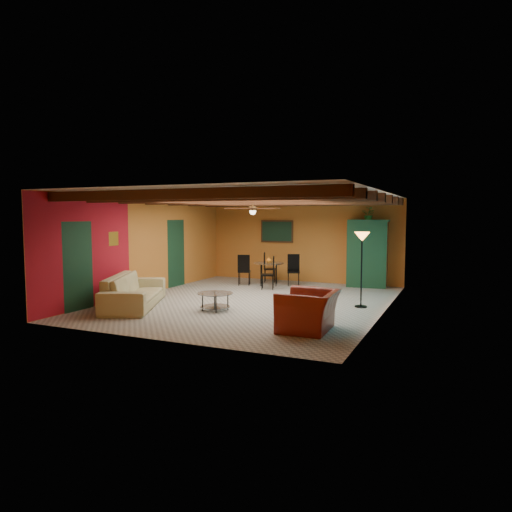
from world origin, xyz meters
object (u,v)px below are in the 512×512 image
at_px(floor_lamp, 361,270).
at_px(potted_plant, 369,214).
at_px(coffee_table, 215,301).
at_px(vase, 269,251).
at_px(dining_table, 269,270).
at_px(armchair, 309,311).
at_px(armoire, 368,254).
at_px(sofa, 134,291).

bearing_deg(floor_lamp, potted_plant, 97.78).
height_order(coffee_table, vase, vase).
distance_m(dining_table, floor_lamp, 4.11).
xyz_separation_m(armchair, coffee_table, (-2.53, 0.93, -0.17)).
bearing_deg(armchair, vase, -152.07).
distance_m(armchair, dining_table, 5.79).
bearing_deg(coffee_table, floor_lamp, 30.30).
distance_m(potted_plant, vase, 3.25).
height_order(armoire, potted_plant, potted_plant).
bearing_deg(vase, sofa, -110.12).
xyz_separation_m(sofa, potted_plant, (4.54, 5.43, 1.83)).
xyz_separation_m(armchair, potted_plant, (0.01, 5.97, 1.83)).
distance_m(coffee_table, armoire, 5.70).
height_order(sofa, potted_plant, potted_plant).
height_order(sofa, dining_table, dining_table).
bearing_deg(sofa, armchair, -121.67).
bearing_deg(potted_plant, sofa, -129.88).
bearing_deg(coffee_table, armoire, 63.25).
distance_m(floor_lamp, vase, 4.09).
height_order(armoire, vase, armoire).
relative_size(coffee_table, dining_table, 0.43).
distance_m(sofa, dining_table, 4.78).
relative_size(dining_table, potted_plant, 4.34).
height_order(floor_lamp, vase, floor_lamp).
relative_size(sofa, potted_plant, 6.05).
bearing_deg(floor_lamp, armchair, -99.79).
bearing_deg(coffee_table, dining_table, 94.90).
relative_size(floor_lamp, vase, 9.59).
bearing_deg(dining_table, potted_plant, 18.08).
height_order(armchair, coffee_table, armchair).
bearing_deg(sofa, vase, -45.02).
height_order(sofa, vase, vase).
bearing_deg(armchair, potted_plant, 177.97).
bearing_deg(armchair, coffee_table, -111.99).
xyz_separation_m(dining_table, armoire, (2.89, 0.95, 0.51)).
height_order(dining_table, potted_plant, potted_plant).
xyz_separation_m(coffee_table, armoire, (2.54, 5.04, 0.79)).
relative_size(armchair, dining_table, 0.62).
height_order(coffee_table, floor_lamp, floor_lamp).
xyz_separation_m(sofa, armoire, (4.54, 5.43, 0.62)).
height_order(dining_table, floor_lamp, floor_lamp).
bearing_deg(floor_lamp, coffee_table, -149.70).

